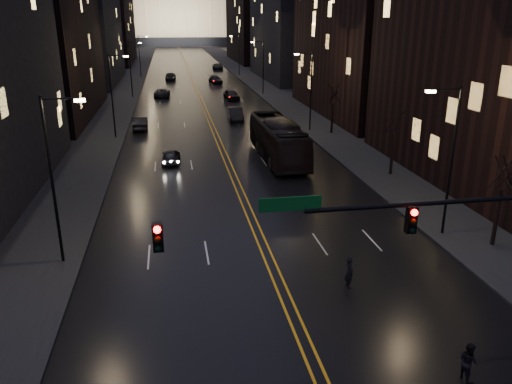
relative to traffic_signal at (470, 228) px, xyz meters
name	(u,v)px	position (x,y,z in m)	size (l,w,h in m)	color
ground	(312,359)	(-5.91, 0.00, -5.10)	(900.00, 900.00, 0.00)	black
road	(186,65)	(-5.91, 130.00, -5.09)	(20.00, 320.00, 0.02)	black
sidewalk_left	(135,65)	(-19.91, 130.00, -5.02)	(8.00, 320.00, 0.16)	black
sidewalk_right	(235,64)	(8.09, 130.00, -5.02)	(8.00, 320.00, 0.16)	black
center_line	(186,65)	(-5.91, 130.00, -5.08)	(0.62, 320.00, 0.01)	orange
building_left_mid	(33,5)	(-26.91, 54.00, 8.90)	(12.00, 30.00, 28.00)	black
building_left_far	(84,31)	(-26.91, 92.00, 4.90)	(12.00, 34.00, 20.00)	black
building_left_dist	(109,20)	(-26.91, 140.00, 6.90)	(12.00, 40.00, 24.00)	black
building_right_mid	(291,15)	(15.09, 92.00, 7.90)	(12.00, 34.00, 26.00)	black
building_right_dist	(254,23)	(15.09, 140.00, 5.90)	(12.00, 40.00, 22.00)	black
capitol	(175,8)	(-5.91, 250.00, 12.05)	(90.00, 50.00, 58.50)	black
traffic_signal	(470,228)	(0.00, 0.00, 0.00)	(17.29, 0.45, 7.00)	black
streetlamp_right_near	(450,154)	(4.91, 10.00, -0.02)	(2.13, 0.25, 9.00)	black
streetlamp_left_near	(55,173)	(-16.72, 10.00, -0.02)	(2.13, 0.25, 9.00)	black
streetlamp_right_mid	(310,87)	(4.91, 40.00, -0.02)	(2.13, 0.25, 9.00)	black
streetlamp_left_mid	(113,92)	(-16.72, 40.00, -0.02)	(2.13, 0.25, 9.00)	black
streetlamp_right_far	(262,64)	(4.91, 70.00, -0.02)	(2.13, 0.25, 9.00)	black
streetlamp_left_far	(131,66)	(-16.72, 70.00, -0.02)	(2.13, 0.25, 9.00)	black
streetlamp_right_dist	(238,53)	(4.91, 100.00, -0.02)	(2.13, 0.25, 9.00)	black
streetlamp_left_dist	(140,54)	(-16.72, 100.00, -0.02)	(2.13, 0.25, 9.00)	black
tree_right_near	(504,172)	(7.09, 8.00, -0.58)	(2.40, 2.40, 6.65)	black
tree_right_mid	(395,122)	(7.09, 22.00, -0.58)	(2.40, 2.40, 6.65)	black
tree_right_far	(333,94)	(7.09, 38.00, -0.58)	(2.40, 2.40, 6.65)	black
bus	(278,140)	(-1.12, 28.81, -3.27)	(3.07, 13.14, 3.66)	black
oncoming_car_a	(171,156)	(-11.00, 28.85, -4.44)	(1.57, 3.91, 1.33)	black
oncoming_car_b	(140,123)	(-14.41, 43.99, -4.31)	(1.69, 4.84, 1.60)	black
oncoming_car_c	(162,93)	(-12.07, 69.96, -4.38)	(2.41, 5.22, 1.45)	black
oncoming_car_d	(171,76)	(-10.46, 94.69, -4.32)	(2.18, 5.37, 1.56)	black
receding_car_a	(236,114)	(-2.63, 47.62, -4.27)	(1.76, 5.04, 1.66)	black
receding_car_b	(231,95)	(-1.02, 65.01, -4.28)	(1.93, 4.80, 1.64)	black
receding_car_c	(215,80)	(-1.63, 86.48, -4.36)	(2.09, 5.15, 1.49)	black
receding_car_d	(218,66)	(1.67, 115.77, -4.35)	(2.50, 5.42, 1.51)	black
pedestrian_a	(349,273)	(-2.65, 5.00, -4.29)	(0.59, 0.39, 1.62)	black
pedestrian_b	(468,361)	(-0.65, -2.00, -4.34)	(0.74, 0.41, 1.53)	black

